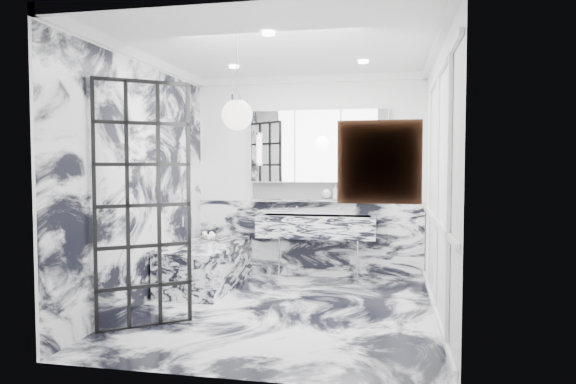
% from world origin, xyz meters
% --- Properties ---
extents(floor, '(3.60, 3.60, 0.00)m').
position_xyz_m(floor, '(0.00, 0.00, 0.00)').
color(floor, white).
rests_on(floor, ground).
extents(ceiling, '(3.60, 3.60, 0.00)m').
position_xyz_m(ceiling, '(0.00, 0.00, 2.80)').
color(ceiling, white).
rests_on(ceiling, wall_back).
extents(wall_back, '(3.60, 0.00, 3.60)m').
position_xyz_m(wall_back, '(0.00, 1.80, 1.40)').
color(wall_back, white).
rests_on(wall_back, floor).
extents(wall_front, '(3.60, 0.00, 3.60)m').
position_xyz_m(wall_front, '(0.00, -1.80, 1.40)').
color(wall_front, white).
rests_on(wall_front, floor).
extents(wall_left, '(0.00, 3.60, 3.60)m').
position_xyz_m(wall_left, '(-1.60, 0.00, 1.40)').
color(wall_left, white).
rests_on(wall_left, floor).
extents(wall_right, '(0.00, 3.60, 3.60)m').
position_xyz_m(wall_right, '(1.60, 0.00, 1.40)').
color(wall_right, white).
rests_on(wall_right, floor).
extents(marble_clad_back, '(3.18, 0.05, 1.05)m').
position_xyz_m(marble_clad_back, '(0.00, 1.78, 0.53)').
color(marble_clad_back, white).
rests_on(marble_clad_back, floor).
extents(marble_clad_left, '(0.02, 3.56, 2.68)m').
position_xyz_m(marble_clad_left, '(-1.59, 0.00, 1.34)').
color(marble_clad_left, white).
rests_on(marble_clad_left, floor).
extents(panel_molding, '(0.03, 3.40, 2.30)m').
position_xyz_m(panel_molding, '(1.58, 0.00, 1.30)').
color(panel_molding, white).
rests_on(panel_molding, floor).
extents(soap_bottle_a, '(0.10, 0.10, 0.20)m').
position_xyz_m(soap_bottle_a, '(0.39, 1.71, 1.19)').
color(soap_bottle_a, '#8C5919').
rests_on(soap_bottle_a, ledge).
extents(soap_bottle_b, '(0.08, 0.08, 0.15)m').
position_xyz_m(soap_bottle_b, '(0.60, 1.71, 1.17)').
color(soap_bottle_b, '#4C4C51').
rests_on(soap_bottle_b, ledge).
extents(soap_bottle_c, '(0.12, 0.12, 0.14)m').
position_xyz_m(soap_bottle_c, '(1.00, 1.71, 1.16)').
color(soap_bottle_c, silver).
rests_on(soap_bottle_c, ledge).
extents(face_pot, '(0.13, 0.13, 0.13)m').
position_xyz_m(face_pot, '(0.27, 1.71, 1.17)').
color(face_pot, white).
rests_on(face_pot, ledge).
extents(amber_bottle, '(0.04, 0.04, 0.10)m').
position_xyz_m(amber_bottle, '(0.42, 1.71, 1.14)').
color(amber_bottle, '#8C5919').
rests_on(amber_bottle, ledge).
extents(flower_vase, '(0.08, 0.08, 0.12)m').
position_xyz_m(flower_vase, '(-0.92, 0.28, 0.61)').
color(flower_vase, silver).
rests_on(flower_vase, bathtub).
extents(crittall_door, '(0.73, 0.56, 2.35)m').
position_xyz_m(crittall_door, '(-1.19, -0.79, 1.17)').
color(crittall_door, black).
rests_on(crittall_door, floor).
extents(artwork, '(0.47, 0.05, 0.47)m').
position_xyz_m(artwork, '(1.05, -1.76, 1.58)').
color(artwork, '#D44D15').
rests_on(artwork, wall_front).
extents(pendant_light, '(0.26, 0.26, 0.26)m').
position_xyz_m(pendant_light, '(-0.15, -1.12, 1.98)').
color(pendant_light, white).
rests_on(pendant_light, ceiling).
extents(trough_sink, '(1.60, 0.45, 0.30)m').
position_xyz_m(trough_sink, '(0.15, 1.55, 0.73)').
color(trough_sink, silver).
rests_on(trough_sink, wall_back).
extents(ledge, '(1.90, 0.14, 0.04)m').
position_xyz_m(ledge, '(0.15, 1.72, 1.07)').
color(ledge, silver).
rests_on(ledge, wall_back).
extents(subway_tile, '(1.90, 0.03, 0.23)m').
position_xyz_m(subway_tile, '(0.15, 1.78, 1.21)').
color(subway_tile, white).
rests_on(subway_tile, wall_back).
extents(mirror_cabinet, '(1.90, 0.16, 1.00)m').
position_xyz_m(mirror_cabinet, '(0.15, 1.73, 1.82)').
color(mirror_cabinet, white).
rests_on(mirror_cabinet, wall_back).
extents(sconce_left, '(0.07, 0.07, 0.40)m').
position_xyz_m(sconce_left, '(-0.67, 1.63, 1.78)').
color(sconce_left, white).
rests_on(sconce_left, mirror_cabinet).
extents(sconce_right, '(0.07, 0.07, 0.40)m').
position_xyz_m(sconce_right, '(0.97, 1.63, 1.78)').
color(sconce_right, white).
rests_on(sconce_right, mirror_cabinet).
extents(bathtub, '(0.75, 1.65, 0.55)m').
position_xyz_m(bathtub, '(-1.18, 0.90, 0.28)').
color(bathtub, silver).
rests_on(bathtub, floor).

